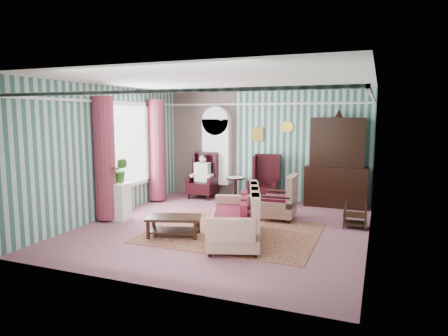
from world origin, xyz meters
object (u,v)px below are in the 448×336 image
at_px(seated_woman, 203,177).
at_px(plant_stand, 117,201).
at_px(bookcase, 216,156).
at_px(coffee_table, 174,226).
at_px(dresser_hutch, 337,159).
at_px(sofa, 234,211).
at_px(floral_armchair, 278,197).
at_px(wingback_right, 265,179).
at_px(nest_table, 355,215).
at_px(wingback_left, 203,175).
at_px(round_side_table, 235,188).

xyz_separation_m(seated_woman, plant_stand, (-0.80, -2.75, -0.19)).
xyz_separation_m(bookcase, coffee_table, (0.70, -3.78, -0.93)).
distance_m(dresser_hutch, sofa, 3.82).
bearing_deg(plant_stand, floral_armchair, 21.75).
distance_m(bookcase, floral_armchair, 2.94).
height_order(wingback_right, floral_armchair, wingback_right).
bearing_deg(nest_table, wingback_right, 146.25).
relative_size(wingback_left, floral_armchair, 1.28).
relative_size(wingback_right, nest_table, 2.31).
height_order(plant_stand, sofa, sofa).
relative_size(wingback_left, plant_stand, 1.56).
relative_size(bookcase, round_side_table, 3.73).
height_order(seated_woman, round_side_table, seated_woman).
bearing_deg(floral_armchair, seated_woman, 57.13).
distance_m(round_side_table, coffee_table, 3.54).
relative_size(dresser_hutch, plant_stand, 2.95).
xyz_separation_m(dresser_hutch, sofa, (-1.41, -3.49, -0.62)).
xyz_separation_m(wingback_left, coffee_table, (0.95, -3.39, -0.43)).
bearing_deg(wingback_right, bookcase, 165.43).
distance_m(round_side_table, floral_armchair, 2.24).
bearing_deg(wingback_right, sofa, -84.05).
relative_size(sofa, floral_armchair, 2.01).
distance_m(wingback_left, coffee_table, 3.55).
bearing_deg(floral_armchair, round_side_table, 41.83).
bearing_deg(seated_woman, sofa, -57.07).
xyz_separation_m(plant_stand, floral_armchair, (3.25, 1.30, 0.09)).
height_order(floral_armchair, coffee_table, floral_armchair).
relative_size(dresser_hutch, wingback_left, 1.89).
height_order(wingback_right, round_side_table, wingback_right).
bearing_deg(wingback_right, floral_armchair, -64.32).
distance_m(nest_table, plant_stand, 5.02).
xyz_separation_m(plant_stand, coffee_table, (1.75, -0.64, -0.21)).
distance_m(dresser_hutch, seated_woman, 3.56).
bearing_deg(nest_table, round_side_table, 151.80).
distance_m(seated_woman, plant_stand, 2.87).
xyz_separation_m(bookcase, wingback_left, (-0.25, -0.39, -0.50)).
relative_size(dresser_hutch, coffee_table, 2.39).
xyz_separation_m(wingback_left, round_side_table, (0.90, 0.15, -0.33)).
bearing_deg(dresser_hutch, floral_armchair, -121.37).
height_order(bookcase, wingback_left, bookcase).
bearing_deg(plant_stand, seated_woman, 73.78).
height_order(dresser_hutch, plant_stand, dresser_hutch).
bearing_deg(wingback_right, wingback_left, 180.00).
relative_size(dresser_hutch, seated_woman, 2.00).
bearing_deg(plant_stand, round_side_table, 59.62).
height_order(wingback_left, nest_table, wingback_left).
bearing_deg(sofa, seated_woman, 14.57).
bearing_deg(nest_table, sofa, -139.93).
relative_size(dresser_hutch, round_side_table, 3.93).
relative_size(seated_woman, round_side_table, 1.97).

